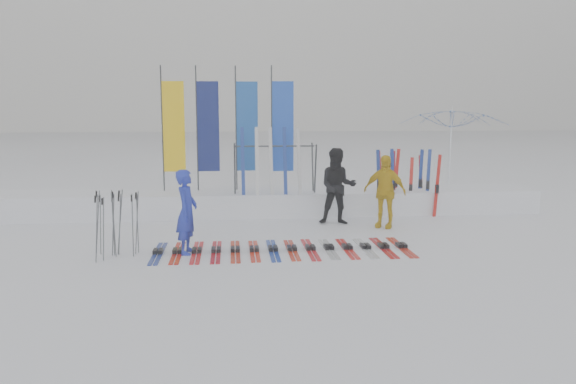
{
  "coord_description": "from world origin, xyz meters",
  "views": [
    {
      "loc": [
        -0.96,
        -9.8,
        2.69
      ],
      "look_at": [
        0.2,
        1.6,
        1.0
      ],
      "focal_mm": 35.0,
      "sensor_mm": 36.0,
      "label": 1
    }
  ],
  "objects": [
    {
      "name": "person_black",
      "position": [
        1.53,
        3.07,
        0.9
      ],
      "size": [
        0.97,
        0.81,
        1.8
      ],
      "primitive_type": "imported",
      "rotation": [
        0.0,
        0.0,
        -0.15
      ],
      "color": "black",
      "rests_on": "ground"
    },
    {
      "name": "upright_skis",
      "position": [
        3.52,
        4.3,
        0.81
      ],
      "size": [
        1.48,
        1.07,
        1.7
      ],
      "color": "red",
      "rests_on": "ground"
    },
    {
      "name": "snow_bank",
      "position": [
        0.0,
        4.6,
        0.3
      ],
      "size": [
        14.0,
        1.6,
        0.6
      ],
      "primitive_type": "cube",
      "color": "white",
      "rests_on": "ground"
    },
    {
      "name": "ski_rack",
      "position": [
        0.13,
        4.2,
        1.38
      ],
      "size": [
        2.04,
        0.8,
        1.23
      ],
      "color": "#383A3F",
      "rests_on": "ground"
    },
    {
      "name": "ground",
      "position": [
        0.0,
        0.0,
        0.0
      ],
      "size": [
        120.0,
        120.0,
        0.0
      ],
      "primitive_type": "plane",
      "color": "white",
      "rests_on": "ground"
    },
    {
      "name": "ski_row",
      "position": [
        -0.02,
        0.67,
        0.04
      ],
      "size": [
        4.87,
        1.7,
        0.07
      ],
      "color": "navy",
      "rests_on": "ground"
    },
    {
      "name": "feather_flags",
      "position": [
        -1.06,
        4.82,
        2.24
      ],
      "size": [
        3.37,
        0.25,
        3.2
      ],
      "color": "#383A3F",
      "rests_on": "ground"
    },
    {
      "name": "pole_cluster",
      "position": [
        -3.09,
        0.58,
        0.59
      ],
      "size": [
        0.84,
        0.65,
        1.23
      ],
      "color": "#595B60",
      "rests_on": "ground"
    },
    {
      "name": "person_yellow",
      "position": [
        2.52,
        2.59,
        0.84
      ],
      "size": [
        1.05,
        0.86,
        1.67
      ],
      "primitive_type": "imported",
      "rotation": [
        0.0,
        0.0,
        -0.55
      ],
      "color": "gold",
      "rests_on": "ground"
    },
    {
      "name": "person_blue",
      "position": [
        -1.8,
        0.65,
        0.79
      ],
      "size": [
        0.48,
        0.64,
        1.59
      ],
      "primitive_type": "imported",
      "rotation": [
        0.0,
        0.0,
        1.38
      ],
      "color": "#1F2FB5",
      "rests_on": "ground"
    },
    {
      "name": "tent_canopy",
      "position": [
        5.39,
        5.91,
        1.4
      ],
      "size": [
        3.73,
        3.77,
        2.81
      ],
      "primitive_type": "imported",
      "rotation": [
        0.0,
        0.0,
        -0.25
      ],
      "color": "white",
      "rests_on": "ground"
    }
  ]
}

